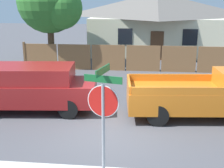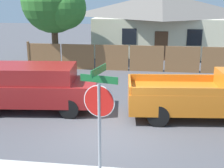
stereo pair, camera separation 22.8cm
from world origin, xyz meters
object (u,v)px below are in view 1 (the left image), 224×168
red_suv (30,87)px  stop_sign (103,112)px  orange_pickup (207,95)px  house (156,22)px  oak_tree (52,3)px

red_suv → stop_sign: stop_sign is taller
red_suv → orange_pickup: red_suv is taller
house → oak_tree: 9.02m
stop_sign → oak_tree: bearing=124.4°
orange_pickup → red_suv: bearing=174.6°
house → stop_sign: size_ratio=3.57×
oak_tree → stop_sign: 13.88m
house → red_suv: house is taller
stop_sign → orange_pickup: bearing=71.8°
house → orange_pickup: (1.51, -13.86, -1.51)m
oak_tree → stop_sign: (4.89, -12.85, -1.94)m
house → oak_tree: oak_tree is taller
oak_tree → red_suv: (1.36, -7.83, -2.95)m
oak_tree → red_suv: size_ratio=1.16×
red_suv → orange_pickup: bearing=-5.4°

